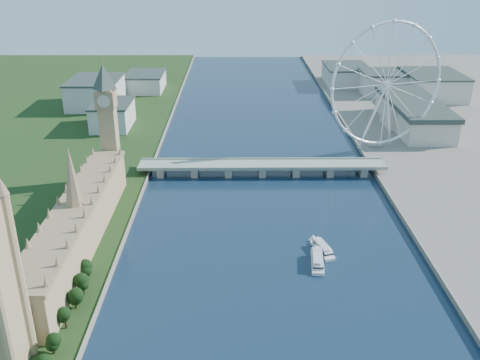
{
  "coord_description": "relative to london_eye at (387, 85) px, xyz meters",
  "views": [
    {
      "loc": [
        -23.52,
        -143.22,
        185.98
      ],
      "look_at": [
        -20.44,
        210.0,
        32.86
      ],
      "focal_mm": 40.0,
      "sensor_mm": 36.0,
      "label": 1
    }
  ],
  "objects": [
    {
      "name": "london_eye",
      "position": [
        0.0,
        0.0,
        0.0
      ],
      "size": [
        113.6,
        39.12,
        124.3
      ],
      "color": "silver",
      "rests_on": "ground"
    },
    {
      "name": "tour_boat_far",
      "position": [
        -91.24,
        -205.32,
        -67.52
      ],
      "size": [
        11.21,
        32.0,
        6.94
      ],
      "primitive_type": null,
      "rotation": [
        0.0,
        0.0,
        -0.1
      ],
      "color": "silver",
      "rests_on": "ground"
    },
    {
      "name": "parliament_range",
      "position": [
        -247.98,
        -185.08,
        -49.04
      ],
      "size": [
        24.0,
        200.0,
        70.0
      ],
      "color": "tan",
      "rests_on": "ground"
    },
    {
      "name": "big_ben",
      "position": [
        -247.98,
        -77.08,
        -0.95
      ],
      "size": [
        20.02,
        20.02,
        110.0
      ],
      "color": "tan",
      "rests_on": "ground"
    },
    {
      "name": "county_hall",
      "position": [
        55.02,
        74.92,
        -67.52
      ],
      "size": [
        54.0,
        144.0,
        35.0
      ],
      "primitive_type": null,
      "color": "beige",
      "rests_on": "ground"
    },
    {
      "name": "tour_boat_near",
      "position": [
        -85.64,
        -190.29,
        -67.52
      ],
      "size": [
        15.2,
        29.31,
        6.27
      ],
      "primitive_type": null,
      "rotation": [
        0.0,
        0.0,
        0.29
      ],
      "color": "white",
      "rests_on": "ground"
    },
    {
      "name": "westminster_bridge",
      "position": [
        -119.98,
        -55.08,
        -60.89
      ],
      "size": [
        220.0,
        22.0,
        9.5
      ],
      "color": "gray",
      "rests_on": "ground"
    },
    {
      "name": "city_skyline",
      "position": [
        -80.75,
        205.0,
        -50.56
      ],
      "size": [
        505.0,
        280.0,
        32.0
      ],
      "color": "beige",
      "rests_on": "ground"
    }
  ]
}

